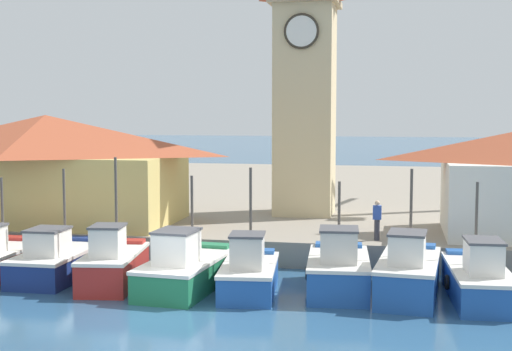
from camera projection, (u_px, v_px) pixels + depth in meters
ground_plane at (158, 313)px, 22.06m from camera, size 300.00×300.00×0.00m
quay_wharf at (289, 195)px, 48.29m from camera, size 120.00×40.00×1.05m
fishing_boat_left_inner at (58, 260)px, 26.62m from camera, size 2.23×4.83×4.05m
fishing_boat_mid_left at (113, 264)px, 25.40m from camera, size 2.29×4.27×4.58m
fishing_boat_center at (185, 269)px, 24.88m from camera, size 2.54×5.14×3.95m
fishing_boat_mid_right at (249, 273)px, 24.39m from camera, size 2.28×4.36×4.28m
fishing_boat_right_inner at (338, 269)px, 24.55m from camera, size 2.43×4.57×3.78m
fishing_boat_right_outer at (408, 273)px, 23.92m from camera, size 2.33×4.94×4.27m
fishing_boat_far_right at (478, 279)px, 23.48m from camera, size 2.12×5.14×3.86m
clock_tower at (305, 71)px, 35.31m from camera, size 3.35×3.35×15.01m
warehouse_left at (47, 167)px, 33.30m from camera, size 12.49×6.25×4.99m
dock_worker_near_tower at (377, 219)px, 28.53m from camera, size 0.34×0.22×1.62m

